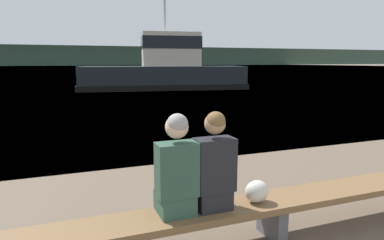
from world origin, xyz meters
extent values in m
plane|color=#5684A3|center=(0.00, 126.58, 0.00)|extent=(240.00, 240.00, 0.00)
cube|color=#2D3D2D|center=(0.00, 174.32, 4.51)|extent=(600.00, 12.00, 9.01)
cube|color=brown|center=(-0.34, 3.58, 0.40)|extent=(8.57, 0.49, 0.07)
cube|color=#515156|center=(-0.34, 3.58, 0.18)|extent=(0.12, 0.41, 0.36)
cube|color=#2D4C3D|center=(-1.41, 3.64, 0.53)|extent=(0.33, 0.35, 0.20)
cube|color=#2D4C3D|center=(-1.41, 3.56, 0.89)|extent=(0.38, 0.22, 0.51)
sphere|color=beige|center=(-1.41, 3.56, 1.29)|extent=(0.21, 0.21, 0.21)
sphere|color=gray|center=(-1.41, 3.55, 1.31)|extent=(0.20, 0.20, 0.20)
cube|color=black|center=(-1.03, 3.64, 0.53)|extent=(0.33, 0.35, 0.20)
cube|color=black|center=(-1.03, 3.56, 0.89)|extent=(0.38, 0.22, 0.52)
sphere|color=tan|center=(-1.03, 3.56, 1.29)|extent=(0.20, 0.20, 0.20)
sphere|color=brown|center=(-1.03, 3.55, 1.32)|extent=(0.19, 0.19, 0.19)
ellipsoid|color=beige|center=(-0.55, 3.57, 0.55)|extent=(0.25, 0.20, 0.23)
cube|color=black|center=(4.12, 23.22, 0.77)|extent=(11.28, 4.92, 1.53)
cube|color=black|center=(4.12, 23.22, 0.18)|extent=(11.51, 5.08, 0.37)
cube|color=beige|center=(4.66, 23.13, 2.65)|extent=(4.08, 2.51, 2.23)
cube|color=black|center=(4.66, 23.13, 3.09)|extent=(4.16, 2.58, 0.80)
cylinder|color=#B2B2B7|center=(4.29, 23.19, 5.45)|extent=(0.14, 0.14, 3.37)
camera|label=1|loc=(-2.36, 0.68, 1.87)|focal=32.00mm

